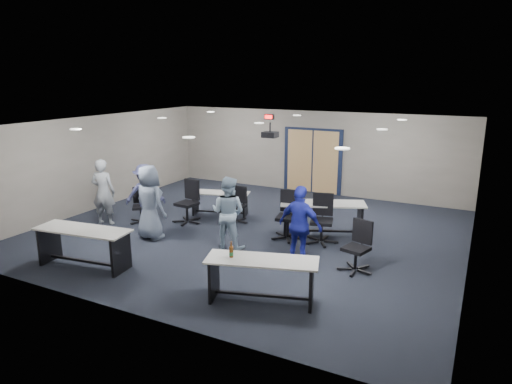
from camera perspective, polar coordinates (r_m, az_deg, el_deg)
The scene contains 25 objects.
floor at distance 11.52m, azimuth -0.74°, elevation -4.94°, with size 10.00×10.00×0.00m, color black.
back_wall at distance 15.21m, azimuth 7.16°, elevation 4.95°, with size 10.00×0.04×2.70m, color slate.
front_wall at distance 7.61m, azimuth -16.77°, elevation -5.14°, with size 10.00×0.04×2.70m, color slate.
left_wall at distance 14.14m, azimuth -19.06°, elevation 3.56°, with size 0.04×9.00×2.70m, color slate.
right_wall at distance 9.94m, azimuth 25.71°, elevation -1.43°, with size 0.04×9.00×2.70m, color slate.
ceiling at distance 10.93m, azimuth -0.79°, elevation 8.54°, with size 10.00×9.00×0.04m, color white.
double_door at distance 15.22m, azimuth 7.08°, elevation 3.81°, with size 2.00×0.07×2.20m.
exit_sign at distance 15.63m, azimuth 1.62°, elevation 9.37°, with size 0.32×0.07×0.18m.
ceiling_projector at distance 11.27m, azimuth 1.76°, elevation 7.20°, with size 0.35×0.32×0.37m.
ceiling_can_lights at distance 11.15m, azimuth -0.19°, elevation 8.50°, with size 6.24×5.74×0.02m, color white, non-canonical shape.
table_front_left at distance 9.94m, azimuth -20.77°, elevation -5.73°, with size 2.07×0.92×0.81m.
table_front_right at distance 7.93m, azimuth 0.67°, elevation -10.00°, with size 2.02×1.17×1.07m.
table_back_left at distance 12.76m, azimuth -4.49°, elevation -0.93°, with size 1.71×0.99×0.77m.
table_back_right at distance 11.20m, azimuth 8.32°, elevation -2.63°, with size 2.14×1.41×0.83m.
chair_back_a at distance 12.18m, azimuth -8.66°, elevation -1.25°, with size 0.71×0.71×1.13m, color black, non-canonical shape.
chair_back_b at distance 12.09m, azimuth -2.49°, elevation -1.64°, with size 0.60×0.60×0.96m, color black, non-canonical shape.
chair_back_c at distance 10.87m, azimuth 3.99°, elevation -2.97°, with size 0.73×0.73×1.16m, color black, non-canonical shape.
chair_back_d at distance 10.68m, azimuth 8.22°, elevation -3.42°, with size 0.72×0.72×1.15m, color black, non-canonical shape.
chair_loose_left at distance 12.46m, azimuth -14.24°, elevation -1.65°, with size 0.58×0.58×0.93m, color black, non-canonical shape.
chair_loose_right at distance 9.30m, azimuth 12.42°, elevation -6.71°, with size 0.65×0.65×1.04m, color black, non-canonical shape.
person_gray at distance 12.51m, azimuth -18.56°, elevation 0.02°, with size 0.63×0.42×1.74m, color #8D939A.
person_plaid at distance 11.10m, azimuth -13.14°, elevation -1.27°, with size 0.87×0.57×1.78m, color slate.
person_lightblue at distance 10.26m, azimuth -3.50°, elevation -2.58°, with size 0.80×0.63×1.65m, color #99B4CB.
person_navy at distance 9.39m, azimuth 5.56°, elevation -4.20°, with size 0.98×0.41×1.67m, color navy.
person_back at distance 12.36m, azimuth -13.69°, elevation -0.20°, with size 1.02×0.58×1.58m, color navy.
Camera 1 is at (5.06, -9.63, 3.81)m, focal length 32.00 mm.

